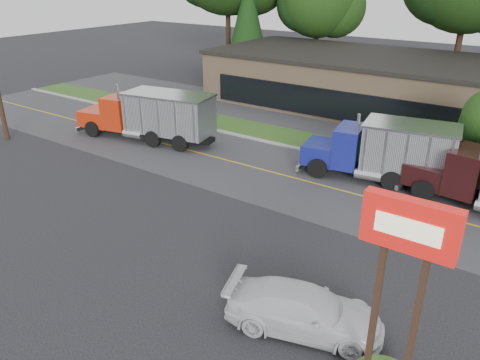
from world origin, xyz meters
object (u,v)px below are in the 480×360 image
object	(u,v)px
bilo_sign	(391,337)
rally_car	(304,310)
dump_truck_blue	(387,150)
dump_truck_red	(152,115)

from	to	relation	value
bilo_sign	rally_car	world-z (taller)	bilo_sign
rally_car	bilo_sign	bearing A→B (deg)	-126.73
dump_truck_blue	dump_truck_red	bearing A→B (deg)	-0.76
bilo_sign	rally_car	bearing A→B (deg)	160.10
bilo_sign	dump_truck_red	bearing A→B (deg)	149.89
dump_truck_red	dump_truck_blue	bearing A→B (deg)	178.36
bilo_sign	rally_car	size ratio (longest dim) A/B	1.18
dump_truck_red	dump_truck_blue	size ratio (longest dim) A/B	1.23
dump_truck_red	dump_truck_blue	world-z (taller)	same
bilo_sign	dump_truck_blue	world-z (taller)	bilo_sign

